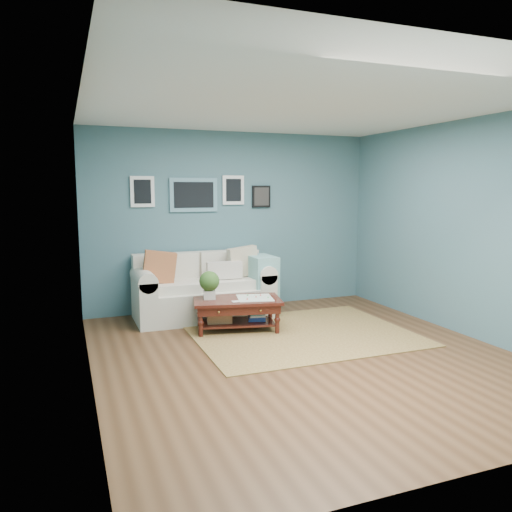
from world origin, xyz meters
name	(u,v)px	position (x,y,z in m)	size (l,w,h in m)	color
room_shell	(302,233)	(-0.01, 0.06, 1.36)	(5.00, 5.02, 2.70)	brown
area_rug	(302,334)	(0.33, 0.74, 0.01)	(2.70, 2.16, 0.01)	brown
loveseat	(209,288)	(-0.53, 2.03, 0.42)	(1.99, 0.90, 1.02)	beige
coffee_table	(232,304)	(-0.43, 1.22, 0.35)	(1.24, 0.88, 0.79)	#330C0B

